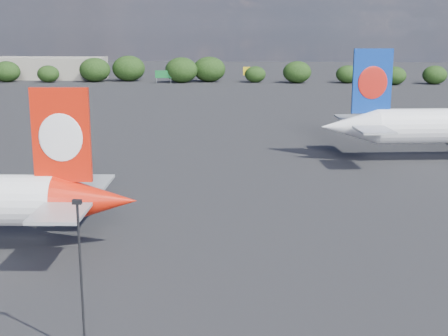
{
  "coord_description": "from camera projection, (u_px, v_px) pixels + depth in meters",
  "views": [
    {
      "loc": [
        20.15,
        -41.09,
        20.33
      ],
      "look_at": [
        16.0,
        12.0,
        8.0
      ],
      "focal_mm": 50.0,
      "sensor_mm": 36.0,
      "label": 1
    }
  ],
  "objects": [
    {
      "name": "terminal_building",
      "position": [
        48.0,
        68.0,
        236.55
      ],
      "size": [
        42.0,
        16.0,
        8.0
      ],
      "color": "gray",
      "rests_on": "ground"
    },
    {
      "name": "horizon_treeline",
      "position": [
        220.0,
        71.0,
        221.0
      ],
      "size": [
        207.54,
        16.14,
        9.21
      ],
      "color": "black",
      "rests_on": "ground"
    },
    {
      "name": "highway_sign",
      "position": [
        164.0,
        74.0,
        217.63
      ],
      "size": [
        6.0,
        0.3,
        4.5
      ],
      "color": "#14662C",
      "rests_on": "ground"
    },
    {
      "name": "apron_lamp_post",
      "position": [
        81.0,
        269.0,
        38.04
      ],
      "size": [
        0.55,
        0.3,
        10.14
      ],
      "color": "black",
      "rests_on": "ground"
    },
    {
      "name": "ground",
      "position": [
        151.0,
        148.0,
        104.3
      ],
      "size": [
        500.0,
        500.0,
        0.0
      ],
      "primitive_type": "plane",
      "color": "black",
      "rests_on": "ground"
    },
    {
      "name": "billboard_yellow",
      "position": [
        250.0,
        72.0,
        221.02
      ],
      "size": [
        5.0,
        0.3,
        5.5
      ],
      "color": "gold",
      "rests_on": "ground"
    }
  ]
}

